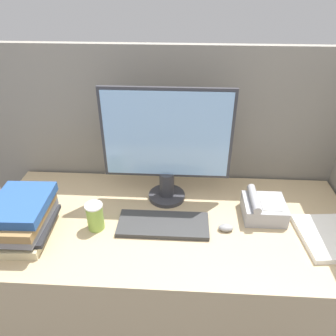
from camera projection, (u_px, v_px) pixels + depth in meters
cubicle_panel_rear at (174, 178)px, 1.82m from camera, size 2.02×0.04×1.42m
desk at (170, 277)px, 1.66m from camera, size 1.62×0.74×0.74m
monitor at (167, 145)px, 1.46m from camera, size 0.58×0.18×0.55m
keyboard at (163, 224)px, 1.43m from camera, size 0.39×0.16×0.02m
mouse at (226, 228)px, 1.40m from camera, size 0.06×0.04×0.03m
coffee_cup at (95, 216)px, 1.39m from camera, size 0.07×0.07×0.12m
book_stack at (22, 219)px, 1.34m from camera, size 0.25×0.31×0.17m
desk_telephone at (263, 208)px, 1.47m from camera, size 0.18×0.18×0.11m
paper_pile at (330, 237)px, 1.36m from camera, size 0.26×0.29×0.02m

